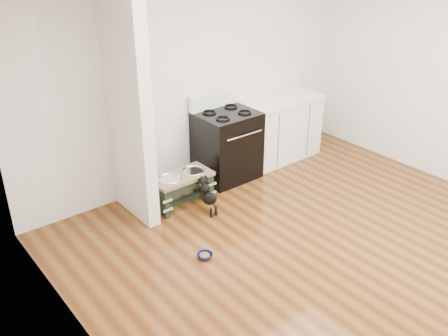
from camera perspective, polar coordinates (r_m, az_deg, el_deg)
ground at (r=5.42m, az=12.85°, el=-9.93°), size 5.00×5.00×0.00m
room_shell at (r=4.66m, az=14.85°, el=6.33°), size 5.00×5.00×5.00m
partition_wall at (r=5.55m, az=-10.89°, el=7.03°), size 0.15×0.80×2.70m
oven_range at (r=6.65m, az=0.32°, el=2.74°), size 0.76×0.69×1.14m
cabinet_run at (r=7.27m, az=6.27°, el=4.54°), size 1.24×0.64×0.91m
dog_feeder at (r=6.07m, az=-4.80°, el=-1.80°), size 0.74×0.39×0.42m
puppy at (r=5.91m, az=-1.88°, el=-3.01°), size 0.13×0.38×0.45m
floor_bowl at (r=5.27m, az=-2.21°, el=-10.00°), size 0.21×0.21×0.05m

